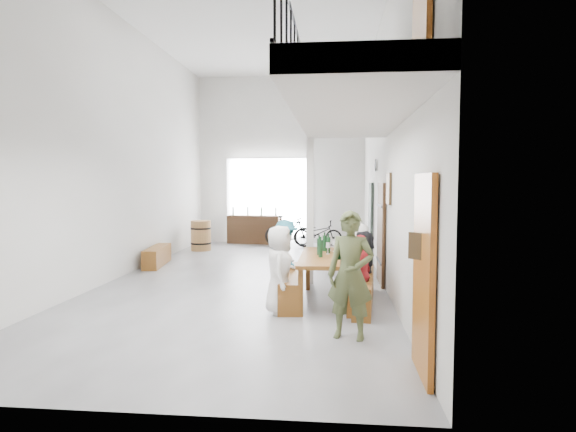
# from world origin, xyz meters

# --- Properties ---
(floor) EXTENTS (12.00, 12.00, 0.00)m
(floor) POSITION_xyz_m (0.00, 0.00, 0.00)
(floor) COLOR #5E5E61
(floor) RESTS_ON ground
(room_walls) EXTENTS (12.00, 12.00, 12.00)m
(room_walls) POSITION_xyz_m (0.00, 0.00, 3.55)
(room_walls) COLOR white
(room_walls) RESTS_ON ground
(gateway_portal) EXTENTS (2.80, 0.08, 2.80)m
(gateway_portal) POSITION_xyz_m (-0.40, 5.94, 1.40)
(gateway_portal) COLOR white
(gateway_portal) RESTS_ON ground
(right_wall_decor) EXTENTS (0.07, 8.28, 5.07)m
(right_wall_decor) POSITION_xyz_m (2.70, -1.87, 1.74)
(right_wall_decor) COLOR #985114
(right_wall_decor) RESTS_ON ground
(balcony) EXTENTS (1.52, 5.62, 4.00)m
(balcony) POSITION_xyz_m (1.98, -3.13, 2.96)
(balcony) COLOR silver
(balcony) RESTS_ON ground
(tasting_table) EXTENTS (0.87, 2.10, 0.79)m
(tasting_table) POSITION_xyz_m (1.65, -1.95, 0.71)
(tasting_table) COLOR brown
(tasting_table) RESTS_ON ground
(bench_inner) EXTENTS (0.49, 2.13, 0.49)m
(bench_inner) POSITION_xyz_m (1.04, -1.85, 0.24)
(bench_inner) COLOR brown
(bench_inner) RESTS_ON ground
(bench_wall) EXTENTS (0.48, 2.16, 0.49)m
(bench_wall) POSITION_xyz_m (2.27, -2.05, 0.25)
(bench_wall) COLOR brown
(bench_wall) RESTS_ON ground
(tableware) EXTENTS (0.50, 1.10, 0.35)m
(tableware) POSITION_xyz_m (1.71, -1.71, 0.93)
(tableware) COLOR #103217
(tableware) RESTS_ON tasting_table
(side_bench) EXTENTS (0.55, 1.62, 0.45)m
(side_bench) POSITION_xyz_m (-2.50, 1.29, 0.22)
(side_bench) COLOR brown
(side_bench) RESTS_ON ground
(oak_barrel) EXTENTS (0.60, 0.60, 0.88)m
(oak_barrel) POSITION_xyz_m (-2.14, 3.88, 0.44)
(oak_barrel) COLOR olive
(oak_barrel) RESTS_ON ground
(serving_counter) EXTENTS (1.80, 0.72, 0.93)m
(serving_counter) POSITION_xyz_m (-0.84, 5.65, 0.46)
(serving_counter) COLOR #3C2813
(serving_counter) RESTS_ON ground
(counter_bottles) EXTENTS (1.51, 0.24, 0.28)m
(counter_bottles) POSITION_xyz_m (-0.84, 5.65, 1.07)
(counter_bottles) COLOR #103217
(counter_bottles) RESTS_ON serving_counter
(guest_left_a) EXTENTS (0.45, 0.67, 1.35)m
(guest_left_a) POSITION_xyz_m (0.95, -2.68, 0.68)
(guest_left_a) COLOR silver
(guest_left_a) RESTS_ON ground
(guest_left_b) EXTENTS (0.36, 0.46, 1.09)m
(guest_left_b) POSITION_xyz_m (0.85, -2.09, 0.55)
(guest_left_b) COLOR #277084
(guest_left_b) RESTS_ON ground
(guest_left_c) EXTENTS (0.58, 0.65, 1.11)m
(guest_left_c) POSITION_xyz_m (0.94, -1.52, 0.55)
(guest_left_c) COLOR silver
(guest_left_c) RESTS_ON ground
(guest_left_d) EXTENTS (0.78, 0.97, 1.32)m
(guest_left_d) POSITION_xyz_m (0.87, -1.11, 0.66)
(guest_left_d) COLOR #277084
(guest_left_d) RESTS_ON ground
(guest_right_a) EXTENTS (0.53, 0.77, 1.21)m
(guest_right_a) POSITION_xyz_m (2.19, -2.50, 0.60)
(guest_right_a) COLOR red
(guest_right_a) RESTS_ON ground
(guest_right_b) EXTENTS (0.72, 1.17, 1.20)m
(guest_right_b) POSITION_xyz_m (2.28, -1.82, 0.60)
(guest_right_b) COLOR black
(guest_right_b) RESTS_ON ground
(guest_right_c) EXTENTS (0.42, 0.64, 1.28)m
(guest_right_c) POSITION_xyz_m (2.23, -1.33, 0.64)
(guest_right_c) COLOR silver
(guest_right_c) RESTS_ON ground
(host_standing) EXTENTS (0.68, 0.53, 1.65)m
(host_standing) POSITION_xyz_m (1.99, -3.78, 0.83)
(host_standing) COLOR #444E2B
(host_standing) RESTS_ON ground
(potted_plant) EXTENTS (0.45, 0.41, 0.42)m
(potted_plant) POSITION_xyz_m (2.45, 0.82, 0.21)
(potted_plant) COLOR #184E18
(potted_plant) RESTS_ON ground
(bicycle_near) EXTENTS (1.57, 0.61, 0.81)m
(bicycle_near) POSITION_xyz_m (1.25, 5.26, 0.41)
(bicycle_near) COLOR black
(bicycle_near) RESTS_ON ground
(bicycle_far) EXTENTS (1.66, 0.78, 0.96)m
(bicycle_far) POSITION_xyz_m (0.36, 4.96, 0.48)
(bicycle_far) COLOR black
(bicycle_far) RESTS_ON ground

